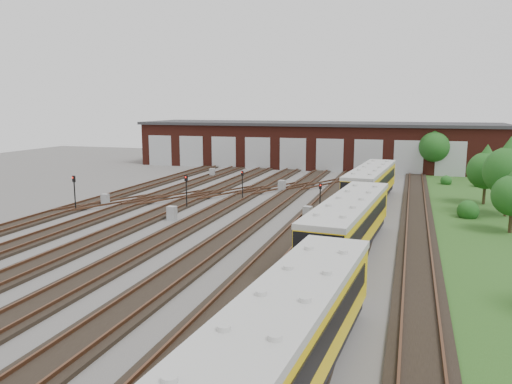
% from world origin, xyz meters
% --- Properties ---
extents(ground, '(120.00, 120.00, 0.00)m').
position_xyz_m(ground, '(0.00, 0.00, 0.00)').
color(ground, '#484543').
rests_on(ground, ground).
extents(track_network, '(30.40, 70.00, 0.33)m').
position_xyz_m(track_network, '(-0.17, 0.59, 0.11)').
color(track_network, black).
rests_on(track_network, ground).
extents(maintenance_shed, '(51.00, 12.50, 6.35)m').
position_xyz_m(maintenance_shed, '(-0.01, 39.97, 3.20)').
color(maintenance_shed, '#4B1A12').
rests_on(maintenance_shed, ground).
extents(grass_verge, '(8.00, 55.00, 0.05)m').
position_xyz_m(grass_verge, '(19.00, 10.00, 0.03)').
color(grass_verge, '#254617').
rests_on(grass_verge, ground).
extents(metro_train, '(3.73, 46.47, 2.96)m').
position_xyz_m(metro_train, '(10.00, -2.60, 1.84)').
color(metro_train, black).
rests_on(metro_train, ground).
extents(signal_mast_0, '(0.31, 0.30, 3.02)m').
position_xyz_m(signal_mast_0, '(-13.23, 2.64, 1.95)').
color(signal_mast_0, black).
rests_on(signal_mast_0, ground).
extents(signal_mast_1, '(0.25, 0.24, 2.89)m').
position_xyz_m(signal_mast_1, '(-4.88, 6.51, 1.87)').
color(signal_mast_1, black).
rests_on(signal_mast_1, ground).
extents(signal_mast_2, '(0.25, 0.24, 2.74)m').
position_xyz_m(signal_mast_2, '(-1.59, 11.68, 1.76)').
color(signal_mast_2, black).
rests_on(signal_mast_2, ground).
extents(signal_mast_3, '(0.25, 0.24, 2.57)m').
position_xyz_m(signal_mast_3, '(6.48, 7.44, 1.67)').
color(signal_mast_3, black).
rests_on(signal_mast_3, ground).
extents(relay_cabinet_0, '(0.64, 0.55, 1.01)m').
position_xyz_m(relay_cabinet_0, '(-12.41, 5.69, 0.51)').
color(relay_cabinet_0, '#949698').
rests_on(relay_cabinet_0, ground).
extents(relay_cabinet_1, '(0.64, 0.54, 1.00)m').
position_xyz_m(relay_cabinet_1, '(-10.27, 25.42, 0.50)').
color(relay_cabinet_1, '#949698').
rests_on(relay_cabinet_1, ground).
extents(relay_cabinet_2, '(0.68, 0.57, 1.11)m').
position_xyz_m(relay_cabinet_2, '(-4.03, 2.05, 0.56)').
color(relay_cabinet_2, '#949698').
rests_on(relay_cabinet_2, ground).
extents(relay_cabinet_3, '(0.74, 0.65, 1.13)m').
position_xyz_m(relay_cabinet_3, '(0.72, 17.52, 0.57)').
color(relay_cabinet_3, '#949698').
rests_on(relay_cabinet_3, ground).
extents(relay_cabinet_4, '(0.70, 0.62, 1.05)m').
position_xyz_m(relay_cabinet_4, '(5.87, 5.45, 0.53)').
color(relay_cabinet_4, '#949698').
rests_on(relay_cabinet_4, ground).
extents(tree_0, '(3.86, 3.86, 6.39)m').
position_xyz_m(tree_0, '(16.00, 34.44, 4.11)').
color(tree_0, '#332816').
rests_on(tree_0, ground).
extents(tree_1, '(3.26, 3.26, 5.41)m').
position_xyz_m(tree_1, '(19.69, 15.90, 3.47)').
color(tree_1, '#332816').
rests_on(tree_1, ground).
extents(tree_2, '(3.86, 3.86, 6.40)m').
position_xyz_m(tree_2, '(20.67, 11.10, 4.11)').
color(tree_2, '#332816').
rests_on(tree_2, ground).
extents(bush_0, '(1.67, 1.67, 1.67)m').
position_xyz_m(bush_0, '(17.81, 9.75, 0.84)').
color(bush_0, '#1A4A15').
rests_on(bush_0, ground).
extents(bush_1, '(1.24, 1.24, 1.24)m').
position_xyz_m(bush_1, '(17.20, 27.15, 0.62)').
color(bush_1, '#1A4A15').
rests_on(bush_1, ground).
extents(bush_2, '(1.45, 1.45, 1.45)m').
position_xyz_m(bush_2, '(20.63, 26.41, 0.72)').
color(bush_2, '#1A4A15').
rests_on(bush_2, ground).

